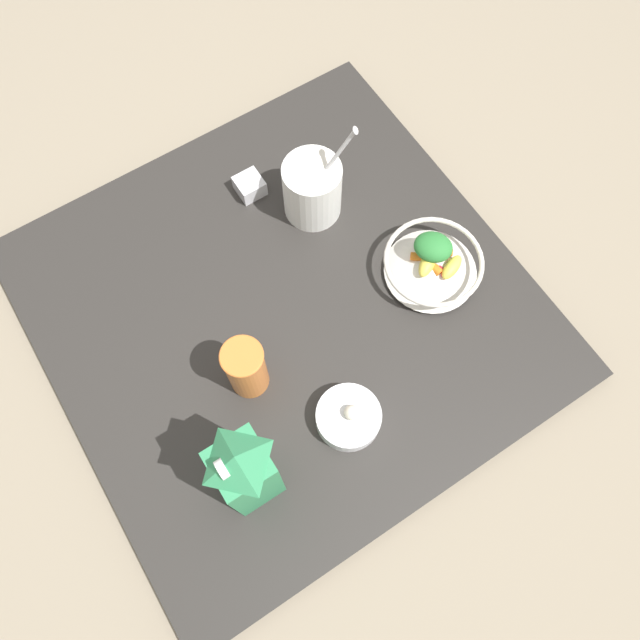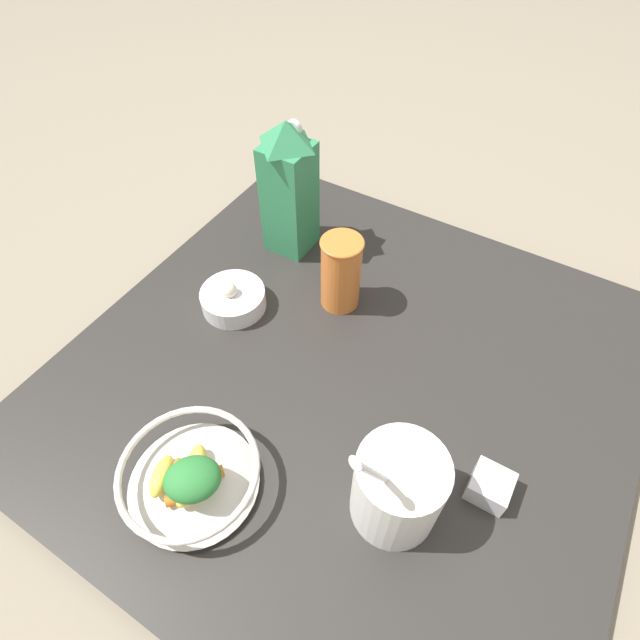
% 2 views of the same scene
% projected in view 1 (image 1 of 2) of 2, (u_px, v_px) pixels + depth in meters
% --- Properties ---
extents(ground_plane, '(6.00, 6.00, 0.00)m').
position_uv_depth(ground_plane, '(286.00, 313.00, 1.27)').
color(ground_plane, gray).
extents(countertop, '(0.92, 0.92, 0.03)m').
position_uv_depth(countertop, '(286.00, 310.00, 1.26)').
color(countertop, '#2D2B28').
rests_on(countertop, ground_plane).
extents(fruit_bowl, '(0.20, 0.20, 0.09)m').
position_uv_depth(fruit_bowl, '(433.00, 263.00, 1.24)').
color(fruit_bowl, silver).
rests_on(fruit_bowl, countertop).
extents(milk_carton, '(0.09, 0.09, 0.28)m').
position_uv_depth(milk_carton, '(245.00, 471.00, 0.99)').
color(milk_carton, '#338C59').
rests_on(milk_carton, countertop).
extents(yogurt_tub, '(0.12, 0.14, 0.25)m').
position_uv_depth(yogurt_tub, '(312.00, 188.00, 1.26)').
color(yogurt_tub, white).
rests_on(yogurt_tub, countertop).
extents(drinking_cup, '(0.08, 0.08, 0.15)m').
position_uv_depth(drinking_cup, '(246.00, 368.00, 1.12)').
color(drinking_cup, orange).
rests_on(drinking_cup, countertop).
extents(spice_jar, '(0.06, 0.06, 0.04)m').
position_uv_depth(spice_jar, '(250.00, 186.00, 1.33)').
color(spice_jar, silver).
rests_on(spice_jar, countertop).
extents(garlic_bowl, '(0.12, 0.12, 0.06)m').
position_uv_depth(garlic_bowl, '(349.00, 417.00, 1.14)').
color(garlic_bowl, white).
rests_on(garlic_bowl, countertop).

